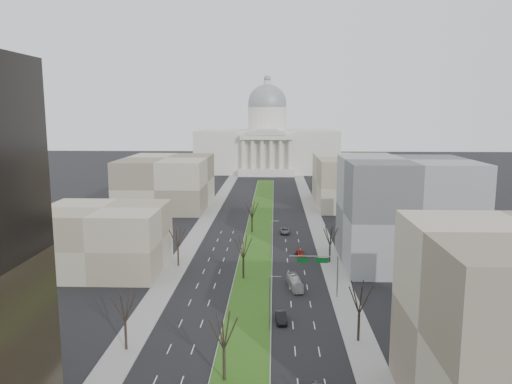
% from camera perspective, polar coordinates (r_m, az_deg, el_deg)
% --- Properties ---
extents(ground, '(600.00, 600.00, 0.00)m').
position_cam_1_polar(ground, '(143.88, 0.34, -4.70)').
color(ground, black).
rests_on(ground, ground).
extents(median, '(8.00, 222.03, 0.20)m').
position_cam_1_polar(median, '(142.88, 0.33, -4.76)').
color(median, '#999993').
rests_on(median, ground).
extents(sidewalk_left, '(5.00, 330.00, 0.15)m').
position_cam_1_polar(sidewalk_left, '(121.65, -8.37, -7.36)').
color(sidewalk_left, gray).
rests_on(sidewalk_left, ground).
extents(sidewalk_right, '(5.00, 330.00, 0.15)m').
position_cam_1_polar(sidewalk_right, '(120.40, 8.39, -7.54)').
color(sidewalk_right, gray).
rests_on(sidewalk_right, ground).
extents(capitol, '(80.00, 46.00, 55.00)m').
position_cam_1_polar(capitol, '(289.81, 1.27, 5.57)').
color(capitol, beige).
rests_on(capitol, ground).
extents(building_beige_left, '(26.00, 22.00, 14.00)m').
position_cam_1_polar(building_beige_left, '(114.43, -17.05, -5.14)').
color(building_beige_left, gray).
rests_on(building_beige_left, ground).
extents(building_grey_right, '(28.00, 26.00, 24.00)m').
position_cam_1_polar(building_grey_right, '(117.67, 16.70, -2.24)').
color(building_grey_right, '#5B5D60').
rests_on(building_grey_right, ground).
extents(building_far_left, '(30.00, 40.00, 18.00)m').
position_cam_1_polar(building_far_left, '(185.63, -10.13, 1.13)').
color(building_far_left, gray).
rests_on(building_far_left, ground).
extents(building_far_right, '(30.00, 40.00, 18.00)m').
position_cam_1_polar(building_far_right, '(188.88, 11.45, 1.23)').
color(building_far_right, gray).
rests_on(building_far_right, ground).
extents(tree_left_mid, '(5.40, 5.40, 9.72)m').
position_cam_1_polar(tree_left_mid, '(76.10, -14.81, -12.32)').
color(tree_left_mid, black).
rests_on(tree_left_mid, ground).
extents(tree_left_far, '(5.28, 5.28, 9.50)m').
position_cam_1_polar(tree_left_far, '(113.18, -8.94, -5.08)').
color(tree_left_far, black).
rests_on(tree_left_far, ground).
extents(tree_right_mid, '(5.52, 5.52, 9.94)m').
position_cam_1_polar(tree_right_mid, '(77.73, 11.76, -11.61)').
color(tree_right_mid, black).
rests_on(tree_right_mid, ground).
extents(tree_right_far, '(5.04, 5.04, 9.07)m').
position_cam_1_polar(tree_right_far, '(115.79, 8.48, -4.90)').
color(tree_right_far, black).
rests_on(tree_right_far, ground).
extents(tree_median_a, '(5.40, 5.40, 9.72)m').
position_cam_1_polar(tree_median_a, '(65.96, -3.71, -15.48)').
color(tree_median_a, black).
rests_on(tree_median_a, ground).
extents(tree_median_b, '(5.40, 5.40, 9.72)m').
position_cam_1_polar(tree_median_b, '(103.54, -1.46, -6.23)').
color(tree_median_b, black).
rests_on(tree_median_b, ground).
extents(tree_median_c, '(5.40, 5.40, 9.72)m').
position_cam_1_polar(tree_median_c, '(142.44, -0.46, -1.96)').
color(tree_median_c, black).
rests_on(tree_median_c, ground).
extents(streetlamp_median_b, '(1.90, 0.20, 9.16)m').
position_cam_1_polar(streetlamp_median_b, '(80.31, 1.61, -12.52)').
color(streetlamp_median_b, gray).
rests_on(streetlamp_median_b, ground).
extents(streetlamp_median_c, '(1.90, 0.20, 9.16)m').
position_cam_1_polar(streetlamp_median_c, '(118.40, 1.79, -5.35)').
color(streetlamp_median_c, gray).
rests_on(streetlamp_median_c, ground).
extents(mast_arm_signs, '(9.12, 0.24, 8.09)m').
position_cam_1_polar(mast_arm_signs, '(94.48, 7.67, -8.39)').
color(mast_arm_signs, gray).
rests_on(mast_arm_signs, ground).
extents(car_black, '(2.06, 4.95, 1.59)m').
position_cam_1_polar(car_black, '(85.34, 2.89, -14.09)').
color(car_black, black).
rests_on(car_black, ground).
extents(car_red, '(2.58, 5.08, 1.41)m').
position_cam_1_polar(car_red, '(121.55, 5.11, -7.00)').
color(car_red, maroon).
rests_on(car_red, ground).
extents(car_grey_far, '(2.64, 5.57, 1.54)m').
position_cam_1_polar(car_grey_far, '(143.38, 3.32, -4.45)').
color(car_grey_far, '#56595E').
rests_on(car_grey_far, ground).
extents(box_van, '(3.11, 8.38, 2.28)m').
position_cam_1_polar(box_van, '(100.23, 4.47, -10.29)').
color(box_van, silver).
rests_on(box_van, ground).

